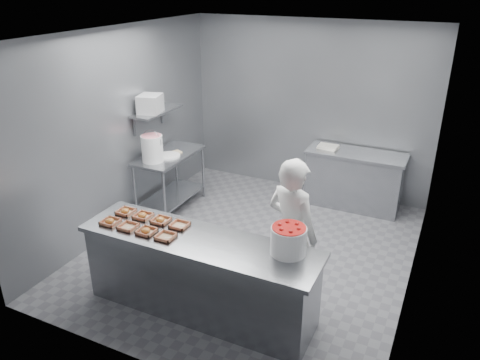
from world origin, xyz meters
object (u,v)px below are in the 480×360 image
tray_2 (146,231)px  service_counter (200,275)px  tray_1 (128,227)px  appliance (150,104)px  tray_5 (143,216)px  strawberry_tub (289,239)px  tray_7 (180,225)px  worker (292,233)px  back_counter (354,179)px  tray_6 (161,220)px  tray_4 (126,211)px  tray_0 (110,222)px  tray_3 (166,236)px  glaze_bucket (152,148)px  prep_table (170,173)px

tray_2 → service_counter: bearing=13.5°
tray_1 → appliance: appliance is taller
tray_5 → strawberry_tub: bearing=0.6°
service_counter → strawberry_tub: 1.11m
tray_7 → worker: worker is taller
back_counter → tray_1: 3.81m
tray_6 → tray_7: bearing=0.0°
service_counter → tray_4: 1.14m
tray_0 → appliance: (-0.79, 1.94, 0.77)m
tray_6 → tray_7: (0.24, 0.00, -0.00)m
worker → appliance: bearing=-5.8°
tray_2 → tray_5: size_ratio=1.00×
tray_3 → tray_2: bearing=-180.0°
strawberry_tub → glaze_bucket: size_ratio=0.74×
tray_1 → tray_0: bearing=-180.0°
service_counter → tray_2: (-0.55, -0.13, 0.47)m
tray_2 → tray_4: 0.55m
prep_table → tray_7: tray_7 is taller
tray_0 → tray_2: bearing=0.0°
tray_5 → tray_6: 0.24m
strawberry_tub → tray_4: bearing=-179.5°
tray_3 → tray_6: (-0.24, 0.27, 0.00)m
prep_table → tray_6: (1.10, -1.82, 0.33)m
service_counter → tray_0: size_ratio=13.88×
tray_1 → tray_2: size_ratio=1.00×
prep_table → worker: size_ratio=0.70×
tray_1 → tray_3: same height
tray_2 → worker: 1.54m
strawberry_tub → tray_6: bearing=-179.3°
worker → tray_4: bearing=33.2°
tray_5 → tray_7: size_ratio=1.00×
appliance → back_counter: bearing=13.2°
tray_0 → tray_3: (0.72, 0.00, -0.00)m
back_counter → tray_0: bearing=-119.7°
tray_2 → tray_0: bearing=180.0°
tray_7 → worker: (1.12, 0.47, -0.06)m
back_counter → tray_3: tray_3 is taller
strawberry_tub → appliance: appliance is taller
tray_3 → tray_6: size_ratio=1.00×
worker → prep_table: bearing=-9.9°
service_counter → appliance: bearing=135.2°
prep_table → worker: bearing=-28.8°
strawberry_tub → tray_5: bearing=-179.4°
back_counter → tray_7: (-1.21, -3.12, 0.47)m
service_counter → tray_6: 0.74m
service_counter → tray_3: size_ratio=13.88×
tray_3 → strawberry_tub: (1.23, 0.28, 0.13)m
tray_3 → tray_5: bearing=151.2°
worker → tray_7: bearing=41.6°
back_counter → glaze_bucket: glaze_bucket is taller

